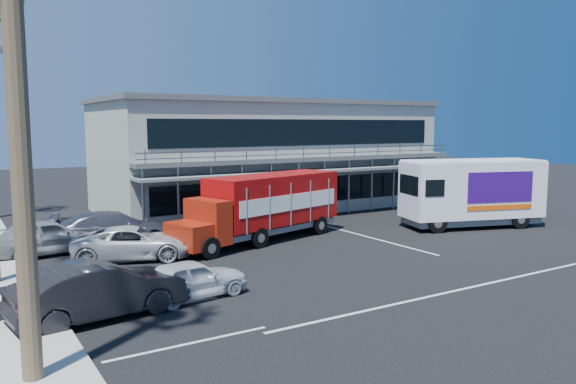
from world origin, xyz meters
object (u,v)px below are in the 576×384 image
white_van (472,192)px  parked_car_b (99,290)px  red_truck (264,205)px  parked_car_a (191,279)px

white_van → parked_car_b: (-21.22, -4.35, -1.15)m
red_truck → parked_car_a: size_ratio=2.56×
red_truck → parked_car_b: bearing=-159.3°
red_truck → parked_car_a: 9.55m
parked_car_b → parked_car_a: bearing=-91.7°
red_truck → parked_car_a: red_truck is taller
red_truck → white_van: 11.96m
red_truck → parked_car_b: (-9.60, -7.16, -0.93)m
parked_car_a → red_truck: bearing=-51.9°
white_van → parked_car_b: bearing=-151.1°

